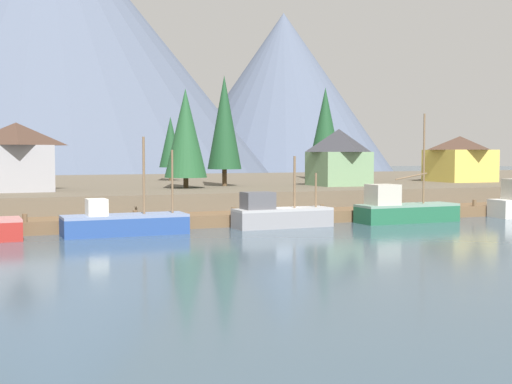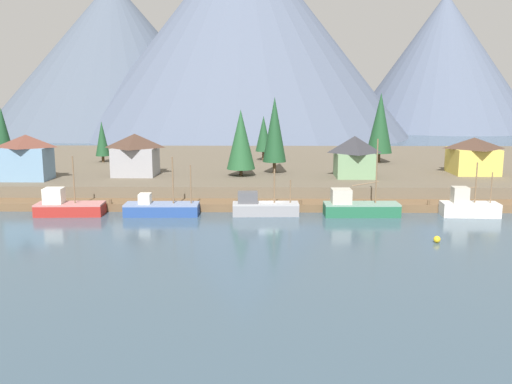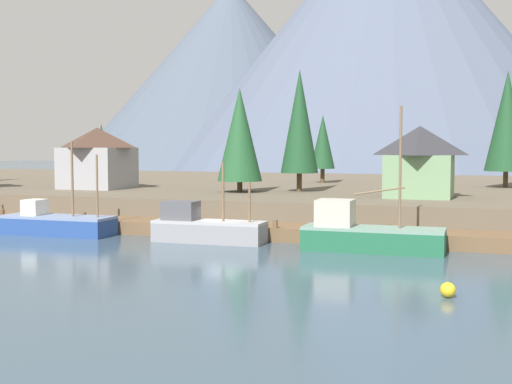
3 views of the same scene
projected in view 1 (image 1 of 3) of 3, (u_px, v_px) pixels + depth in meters
name	position (u px, v px, depth m)	size (l,w,h in m)	color
ground_plane	(207.00, 212.00, 74.84)	(400.00, 400.00, 1.00)	#384C5B
dock	(271.00, 217.00, 58.06)	(80.00, 4.00, 1.60)	brown
shoreline_bank	(178.00, 191.00, 85.88)	(400.00, 56.00, 2.50)	brown
mountain_central_peak	(48.00, 37.00, 168.39)	(111.63, 111.63, 69.27)	#4C566B
mountain_east_peak	(283.00, 93.00, 223.43)	(71.92, 71.92, 51.79)	#4C566B
fishing_boat_blue	(123.00, 223.00, 49.73)	(9.07, 3.13, 7.18)	navy
fishing_boat_grey	(279.00, 215.00, 54.53)	(8.15, 2.71, 5.73)	gray
fishing_boat_green	(403.00, 209.00, 58.64)	(9.16, 3.00, 9.40)	#1E5B3D
house_grey	(17.00, 156.00, 61.93)	(6.52, 6.27, 6.26)	gray
house_yellow	(460.00, 158.00, 83.16)	(6.85, 6.86, 5.55)	gold
house_green	(339.00, 157.00, 72.78)	(5.70, 5.66, 6.06)	#6B8E66
conifer_near_left	(171.00, 142.00, 86.01)	(2.91, 2.91, 8.08)	#4C3823
conifer_mid_right	(186.00, 133.00, 67.31)	(4.23, 4.23, 9.85)	#4C3823
conifer_back_left	(325.00, 127.00, 90.76)	(4.42, 4.42, 12.22)	#4C3823
conifer_back_right	(224.00, 122.00, 71.73)	(3.60, 3.60, 11.67)	#4C3823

